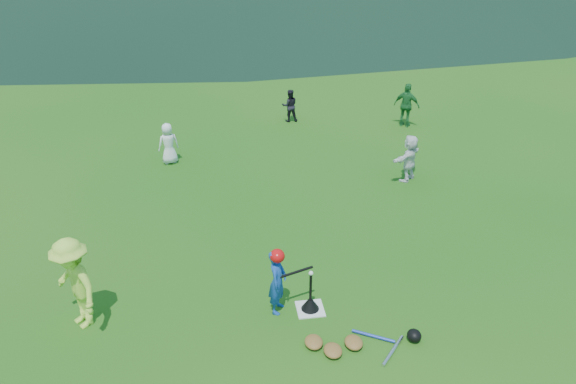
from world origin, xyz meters
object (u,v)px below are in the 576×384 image
Objects in this scene: adult_coach at (75,284)px; batting_tee at (310,303)px; fielder_a at (168,143)px; batter_child at (278,282)px; home_plate at (310,309)px; equipment_pile at (354,343)px; fielder_b at (290,106)px; fielder_d at (409,158)px; fielder_c at (407,105)px.

batting_tee is at bearing 49.90° from adult_coach.
fielder_a is 1.56× the size of batting_tee.
batter_child is 3.15m from adult_coach.
home_plate is 1.07m from equipment_pile.
fielder_a is 1.07× the size of fielder_b.
adult_coach is (-3.14, 0.12, 0.21)m from batter_child.
batter_child is 5.71m from fielder_d.
batter_child is at bearing 50.73° from adult_coach.
batting_tee is (3.67, -0.20, -0.66)m from adult_coach.
fielder_a is 0.93× the size of fielder_d.
fielder_d is 6.01m from equipment_pile.
batting_tee is at bearing 95.06° from fielder_a.
fielder_b is at bearing 21.42° from fielder_c.
batter_child reaches higher than fielder_d.
fielder_c is (3.33, -0.92, 0.15)m from fielder_b.
batter_child is at bearing 80.03° from fielder_b.
batting_tee is (-4.31, -7.83, -0.52)m from fielder_c.
home_plate is at bearing -75.01° from batter_child.
batting_tee is (-3.20, -4.40, -0.44)m from fielder_d.
fielder_d is at bearing 145.36° from fielder_a.
batter_child is at bearing 172.04° from batting_tee.
fielder_d reaches higher than fielder_a.
batter_child is at bearing 90.94° from fielder_a.
equipment_pile is at bearing 87.10° from fielder_b.
fielder_a is 7.80m from equipment_pile.
equipment_pile is (-3.81, -8.77, -0.58)m from fielder_c.
batting_tee is at bearing 118.01° from equipment_pile.
adult_coach is 6.15m from fielder_a.
adult_coach reaches higher than batting_tee.
equipment_pile is at bearing 95.90° from fielder_a.
fielder_a is 4.30m from fielder_b.
fielder_b reaches higher than home_plate.
fielder_b is (1.51, 8.68, -0.08)m from batter_child.
equipment_pile reaches higher than home_plate.
adult_coach is at bearing -10.23° from fielder_d.
batter_child is 6.47m from fielder_a.
fielder_b is 9.72m from equipment_pile.
fielder_c is 0.72× the size of equipment_pile.
equipment_pile is at bearing -61.99° from batting_tee.
adult_coach reaches higher than fielder_d.
fielder_d is 0.64× the size of equipment_pile.
adult_coach is 1.49× the size of fielder_a.
fielder_d is at bearing 116.93° from fielder_b.
fielder_b is at bearing -161.03° from fielder_a.
batting_tee is at bearing 12.31° from fielder_d.
equipment_pile is at bearing 103.49° from fielder_c.
batter_child is (-0.53, 0.07, 0.57)m from home_plate.
fielder_d is at bearing 63.26° from equipment_pile.
equipment_pile is (0.50, -0.95, -0.06)m from batting_tee.
fielder_c reaches higher than fielder_b.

